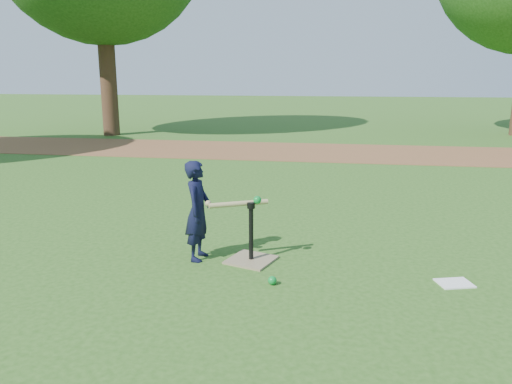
# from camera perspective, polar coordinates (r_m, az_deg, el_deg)

# --- Properties ---
(ground) EXTENTS (80.00, 80.00, 0.00)m
(ground) POSITION_cam_1_polar(r_m,az_deg,el_deg) (5.10, -2.78, -7.94)
(ground) COLOR #285116
(ground) RESTS_ON ground
(dirt_strip) EXTENTS (24.00, 3.00, 0.01)m
(dirt_strip) POSITION_cam_1_polar(r_m,az_deg,el_deg) (12.33, 4.63, 4.66)
(dirt_strip) COLOR brown
(dirt_strip) RESTS_ON ground
(child) EXTENTS (0.25, 0.38, 1.02)m
(child) POSITION_cam_1_polar(r_m,az_deg,el_deg) (5.05, -6.66, -2.13)
(child) COLOR black
(child) RESTS_ON ground
(wiffle_ball_ground) EXTENTS (0.08, 0.08, 0.08)m
(wiffle_ball_ground) POSITION_cam_1_polar(r_m,az_deg,el_deg) (4.56, 1.88, -10.07)
(wiffle_ball_ground) COLOR #0B802B
(wiffle_ball_ground) RESTS_ON ground
(clipboard) EXTENTS (0.35, 0.31, 0.01)m
(clipboard) POSITION_cam_1_polar(r_m,az_deg,el_deg) (4.92, 21.73, -9.66)
(clipboard) COLOR white
(clipboard) RESTS_ON ground
(batting_tee) EXTENTS (0.54, 0.54, 0.61)m
(batting_tee) POSITION_cam_1_polar(r_m,az_deg,el_deg) (5.07, -0.56, -6.72)
(batting_tee) COLOR #867655
(batting_tee) RESTS_ON ground
(swing_action) EXTENTS (0.61, 0.32, 0.12)m
(swing_action) POSITION_cam_1_polar(r_m,az_deg,el_deg) (4.92, -1.92, -1.25)
(swing_action) COLOR tan
(swing_action) RESTS_ON ground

